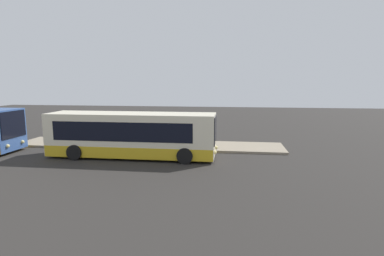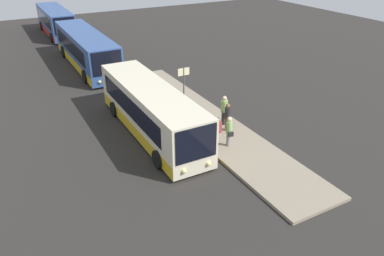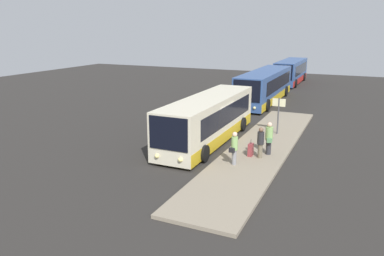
# 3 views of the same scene
# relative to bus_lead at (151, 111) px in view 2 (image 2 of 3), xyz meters

# --- Properties ---
(ground) EXTENTS (80.00, 80.00, 0.00)m
(ground) POSITION_rel_bus_lead_xyz_m (0.14, 0.18, -1.40)
(ground) COLOR #2B2826
(platform) EXTENTS (20.00, 3.36, 0.16)m
(platform) POSITION_rel_bus_lead_xyz_m (0.14, 3.45, -1.32)
(platform) COLOR gray
(platform) RESTS_ON ground
(bus_lead) EXTENTS (10.76, 2.73, 2.83)m
(bus_lead) POSITION_rel_bus_lead_xyz_m (0.00, 0.00, 0.00)
(bus_lead) COLOR beige
(bus_lead) RESTS_ON ground
(bus_second) EXTENTS (12.57, 2.88, 2.97)m
(bus_second) POSITION_rel_bus_lead_xyz_m (-14.45, 0.00, 0.08)
(bus_second) COLOR #33518C
(bus_second) RESTS_ON ground
(bus_third) EXTENTS (10.49, 2.75, 2.93)m
(bus_third) POSITION_rel_bus_lead_xyz_m (-28.08, 0.00, 0.06)
(bus_third) COLOR #33518C
(bus_third) RESTS_ON ground
(passenger_boarding) EXTENTS (0.56, 0.40, 1.73)m
(passenger_boarding) POSITION_rel_bus_lead_xyz_m (3.74, 2.91, -0.29)
(passenger_boarding) COLOR gray
(passenger_boarding) RESTS_ON platform
(passenger_waiting) EXTENTS (0.39, 0.39, 1.69)m
(passenger_waiting) POSITION_rel_bus_lead_xyz_m (2.17, 3.86, -0.32)
(passenger_waiting) COLOR #6B604C
(passenger_waiting) RESTS_ON platform
(passenger_with_bags) EXTENTS (0.66, 0.52, 1.83)m
(passenger_with_bags) POSITION_rel_bus_lead_xyz_m (1.40, 4.13, -0.26)
(passenger_with_bags) COLOR #2D2D33
(passenger_with_bags) RESTS_ON platform
(suitcase) EXTENTS (0.43, 0.23, 0.93)m
(suitcase) POSITION_rel_bus_lead_xyz_m (2.07, 3.31, -0.90)
(suitcase) COLOR maroon
(suitcase) RESTS_ON platform
(sign_post) EXTENTS (0.10, 0.84, 2.40)m
(sign_post) POSITION_rel_bus_lead_xyz_m (-2.99, 3.69, 0.33)
(sign_post) COLOR #4C4C51
(sign_post) RESTS_ON platform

